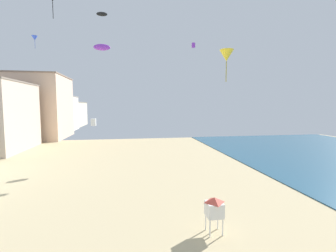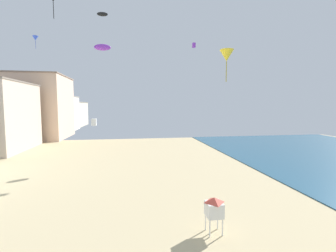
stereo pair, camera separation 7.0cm
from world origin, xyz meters
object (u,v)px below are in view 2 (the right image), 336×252
at_px(kite_white_box, 94,122).
at_px(kite_yellow_delta, 227,56).
at_px(kite_purple_box, 194,45).
at_px(kite_black_parafoil, 102,14).
at_px(kite_purple_parafoil, 102,47).
at_px(kite_blue_delta, 35,38).
at_px(lifeguard_stand, 214,207).

relative_size(kite_white_box, kite_yellow_delta, 0.38).
height_order(kite_purple_box, kite_white_box, kite_purple_box).
bearing_deg(kite_yellow_delta, kite_black_parafoil, 125.23).
distance_m(kite_purple_parafoil, kite_black_parafoil, 4.92).
height_order(kite_purple_parafoil, kite_yellow_delta, kite_purple_parafoil).
xyz_separation_m(kite_black_parafoil, kite_yellow_delta, (12.04, -17.05, -9.10)).
bearing_deg(kite_purple_parafoil, kite_blue_delta, -172.63).
distance_m(lifeguard_stand, kite_yellow_delta, 12.36).
relative_size(kite_white_box, kite_blue_delta, 0.56).
distance_m(lifeguard_stand, kite_white_box, 23.08).
distance_m(kite_purple_box, kite_yellow_delta, 22.26).
relative_size(kite_purple_parafoil, kite_black_parafoil, 1.66).
bearing_deg(kite_purple_parafoil, lifeguard_stand, -67.72).
bearing_deg(kite_purple_parafoil, kite_black_parafoil, -81.53).
bearing_deg(kite_purple_parafoil, kite_white_box, -102.51).
height_order(kite_purple_parafoil, kite_blue_delta, kite_blue_delta).
distance_m(kite_purple_box, kite_white_box, 21.60).
xyz_separation_m(lifeguard_stand, kite_black_parafoil, (-9.49, 21.43, 20.38)).
height_order(kite_purple_box, kite_purple_parafoil, kite_purple_box).
xyz_separation_m(kite_purple_box, kite_purple_parafoil, (-15.38, -1.37, -1.29)).
distance_m(kite_purple_parafoil, kite_yellow_delta, 23.90).
height_order(kite_black_parafoil, kite_yellow_delta, kite_black_parafoil).
xyz_separation_m(lifeguard_stand, kite_purple_parafoil, (-9.90, 24.16, 16.30)).
distance_m(lifeguard_stand, kite_black_parafoil, 31.06).
distance_m(kite_purple_parafoil, kite_white_box, 12.45).
bearing_deg(kite_blue_delta, lifeguard_stand, -49.91).
bearing_deg(kite_purple_box, kite_purple_parafoil, -174.92).
distance_m(lifeguard_stand, kite_purple_parafoil, 30.78).
bearing_deg(lifeguard_stand, kite_purple_parafoil, 94.69).
relative_size(lifeguard_stand, kite_blue_delta, 1.39).
distance_m(kite_white_box, kite_yellow_delta, 21.49).
xyz_separation_m(lifeguard_stand, kite_blue_delta, (-19.31, 22.94, 16.93)).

